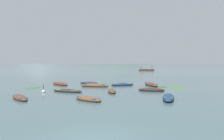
% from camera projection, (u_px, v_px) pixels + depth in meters
% --- Properties ---
extents(ground_plane, '(6000.00, 6000.00, 0.00)m').
position_uv_depth(ground_plane, '(124.00, 64.00, 1503.63)').
color(ground_plane, '#476066').
extents(mountain_1, '(676.41, 676.41, 186.24)m').
position_uv_depth(mountain_1, '(42.00, 55.00, 2081.40)').
color(mountain_1, slate).
rests_on(mountain_1, ground).
extents(mountain_2, '(815.21, 815.21, 227.37)m').
position_uv_depth(mountain_2, '(119.00, 54.00, 2112.68)').
color(mountain_2, '#4C5B56').
rests_on(mountain_2, ground).
extents(rowboat_0, '(1.43, 3.12, 0.52)m').
position_uv_depth(rowboat_0, '(112.00, 91.00, 23.03)').
color(rowboat_0, brown).
rests_on(rowboat_0, ground).
extents(rowboat_1, '(4.55, 1.57, 0.66)m').
position_uv_depth(rowboat_1, '(95.00, 85.00, 28.45)').
color(rowboat_1, brown).
rests_on(rowboat_1, ground).
extents(rowboat_2, '(3.94, 2.09, 0.59)m').
position_uv_depth(rowboat_2, '(122.00, 84.00, 29.94)').
color(rowboat_2, navy).
rests_on(rowboat_2, ground).
extents(rowboat_3, '(4.32, 2.13, 0.46)m').
position_uv_depth(rowboat_3, '(67.00, 91.00, 23.33)').
color(rowboat_3, '#2D2826').
rests_on(rowboat_3, ground).
extents(rowboat_4, '(2.00, 3.98, 0.65)m').
position_uv_depth(rowboat_4, '(168.00, 98.00, 18.43)').
color(rowboat_4, navy).
rests_on(rowboat_4, ground).
extents(rowboat_5, '(3.31, 2.59, 0.56)m').
position_uv_depth(rowboat_5, '(88.00, 99.00, 17.92)').
color(rowboat_5, brown).
rests_on(rowboat_5, ground).
extents(rowboat_6, '(3.56, 1.61, 0.53)m').
position_uv_depth(rowboat_6, '(151.00, 90.00, 24.09)').
color(rowboat_6, '#2D2826').
rests_on(rowboat_6, ground).
extents(rowboat_7, '(4.05, 3.68, 0.58)m').
position_uv_depth(rowboat_7, '(60.00, 84.00, 30.89)').
color(rowboat_7, brown).
rests_on(rowboat_7, ground).
extents(rowboat_8, '(2.36, 4.59, 0.66)m').
position_uv_depth(rowboat_8, '(151.00, 84.00, 29.91)').
color(rowboat_8, brown).
rests_on(rowboat_8, ground).
extents(rowboat_11, '(3.28, 1.11, 0.46)m').
position_uv_depth(rowboat_11, '(89.00, 83.00, 32.77)').
color(rowboat_11, navy).
rests_on(rowboat_11, ground).
extents(rowboat_12, '(3.38, 3.32, 0.50)m').
position_uv_depth(rowboat_12, '(20.00, 98.00, 18.68)').
color(rowboat_12, brown).
rests_on(rowboat_12, ground).
extents(ferry_0, '(7.17, 2.60, 2.54)m').
position_uv_depth(ferry_0, '(147.00, 70.00, 88.49)').
color(ferry_0, '#4C3323').
rests_on(ferry_0, ground).
extents(mooring_buoy, '(0.47, 0.47, 1.12)m').
position_uv_depth(mooring_buoy, '(44.00, 92.00, 22.99)').
color(mooring_buoy, silver).
rests_on(mooring_buoy, ground).
extents(weed_patch_0, '(1.87, 1.82, 0.14)m').
position_uv_depth(weed_patch_0, '(162.00, 87.00, 28.01)').
color(weed_patch_0, '#2D5628').
rests_on(weed_patch_0, ground).
extents(weed_patch_1, '(2.12, 3.68, 0.14)m').
position_uv_depth(weed_patch_1, '(33.00, 88.00, 27.00)').
color(weed_patch_1, '#38662D').
rests_on(weed_patch_1, ground).
extents(weed_patch_2, '(3.92, 4.10, 0.14)m').
position_uv_depth(weed_patch_2, '(177.00, 87.00, 27.85)').
color(weed_patch_2, '#477033').
rests_on(weed_patch_2, ground).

